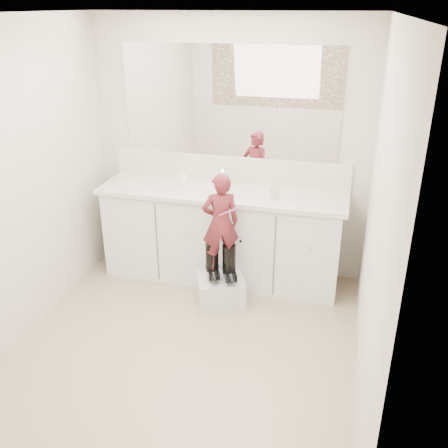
# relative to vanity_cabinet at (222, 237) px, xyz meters

# --- Properties ---
(floor) EXTENTS (3.00, 3.00, 0.00)m
(floor) POSITION_rel_vanity_cabinet_xyz_m (0.00, -1.23, -0.42)
(floor) COLOR #877758
(floor) RESTS_ON ground
(ceiling) EXTENTS (3.00, 3.00, 0.00)m
(ceiling) POSITION_rel_vanity_cabinet_xyz_m (0.00, -1.23, 1.97)
(ceiling) COLOR white
(ceiling) RESTS_ON wall_back
(wall_back) EXTENTS (2.60, 0.00, 2.60)m
(wall_back) POSITION_rel_vanity_cabinet_xyz_m (0.00, 0.27, 0.77)
(wall_back) COLOR beige
(wall_back) RESTS_ON floor
(wall_front) EXTENTS (2.60, 0.00, 2.60)m
(wall_front) POSITION_rel_vanity_cabinet_xyz_m (0.00, -2.73, 0.77)
(wall_front) COLOR beige
(wall_front) RESTS_ON floor
(wall_left) EXTENTS (0.00, 3.00, 3.00)m
(wall_left) POSITION_rel_vanity_cabinet_xyz_m (-1.30, -1.23, 0.78)
(wall_left) COLOR beige
(wall_left) RESTS_ON floor
(wall_right) EXTENTS (0.00, 3.00, 3.00)m
(wall_right) POSITION_rel_vanity_cabinet_xyz_m (1.30, -1.23, 0.78)
(wall_right) COLOR beige
(wall_right) RESTS_ON floor
(vanity_cabinet) EXTENTS (2.20, 0.55, 0.85)m
(vanity_cabinet) POSITION_rel_vanity_cabinet_xyz_m (0.00, 0.00, 0.00)
(vanity_cabinet) COLOR silver
(vanity_cabinet) RESTS_ON floor
(countertop) EXTENTS (2.28, 0.58, 0.04)m
(countertop) POSITION_rel_vanity_cabinet_xyz_m (0.00, -0.01, 0.45)
(countertop) COLOR beige
(countertop) RESTS_ON vanity_cabinet
(backsplash) EXTENTS (2.28, 0.03, 0.25)m
(backsplash) POSITION_rel_vanity_cabinet_xyz_m (0.00, 0.26, 0.59)
(backsplash) COLOR beige
(backsplash) RESTS_ON countertop
(mirror) EXTENTS (2.00, 0.02, 1.00)m
(mirror) POSITION_rel_vanity_cabinet_xyz_m (0.00, 0.26, 1.22)
(mirror) COLOR white
(mirror) RESTS_ON wall_back
(dot_panel) EXTENTS (2.00, 0.01, 1.20)m
(dot_panel) POSITION_rel_vanity_cabinet_xyz_m (0.00, -2.71, 1.22)
(dot_panel) COLOR #472819
(dot_panel) RESTS_ON wall_front
(faucet) EXTENTS (0.08, 0.08, 0.10)m
(faucet) POSITION_rel_vanity_cabinet_xyz_m (0.00, 0.15, 0.52)
(faucet) COLOR silver
(faucet) RESTS_ON countertop
(cup) EXTENTS (0.12, 0.12, 0.08)m
(cup) POSITION_rel_vanity_cabinet_xyz_m (0.50, -0.07, 0.51)
(cup) COLOR beige
(cup) RESTS_ON countertop
(soap_bottle) EXTENTS (0.10, 0.10, 0.17)m
(soap_bottle) POSITION_rel_vanity_cabinet_xyz_m (-0.37, 0.00, 0.55)
(soap_bottle) COLOR white
(soap_bottle) RESTS_ON countertop
(step_stool) EXTENTS (0.50, 0.46, 0.25)m
(step_stool) POSITION_rel_vanity_cabinet_xyz_m (0.11, -0.48, -0.30)
(step_stool) COLOR silver
(step_stool) RESTS_ON floor
(boot_left) EXTENTS (0.20, 0.25, 0.33)m
(boot_left) POSITION_rel_vanity_cabinet_xyz_m (0.04, -0.48, -0.01)
(boot_left) COLOR black
(boot_left) RESTS_ON step_stool
(boot_right) EXTENTS (0.20, 0.25, 0.33)m
(boot_right) POSITION_rel_vanity_cabinet_xyz_m (0.19, -0.48, -0.01)
(boot_right) COLOR black
(boot_right) RESTS_ON step_stool
(toddler) EXTENTS (0.37, 0.31, 0.86)m
(toddler) POSITION_rel_vanity_cabinet_xyz_m (0.11, -0.48, 0.36)
(toddler) COLOR #992F35
(toddler) RESTS_ON step_stool
(toothbrush) EXTENTS (0.13, 0.07, 0.06)m
(toothbrush) POSITION_rel_vanity_cabinet_xyz_m (0.18, -0.52, 0.48)
(toothbrush) COLOR #DB5594
(toothbrush) RESTS_ON toddler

